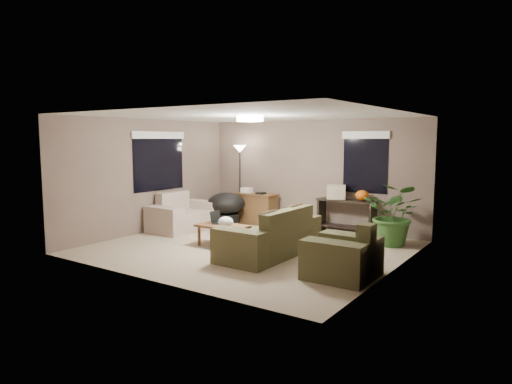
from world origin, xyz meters
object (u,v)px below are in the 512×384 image
Objects in this scene: papasan_chair at (226,207)px; floor_lamp at (240,158)px; console_table at (346,214)px; coffee_table at (222,228)px; main_sofa at (272,239)px; houseplant at (395,221)px; armchair at (343,258)px; desk at (255,208)px; loveseat at (183,217)px; cat_scratching_post at (360,256)px.

floor_lamp is at bearing 94.31° from papasan_chair.
console_table is at bearing 3.67° from floor_lamp.
papasan_chair is (-1.23, 1.69, 0.11)m from coffee_table.
main_sofa is 1.79× the size of houseplant.
papasan_chair is 0.94× the size of houseplant.
desk is (-3.55, 2.84, 0.08)m from armchair.
papasan_chair is 3.95m from houseplant.
console_table reaches higher than coffee_table.
armchair is 0.87× the size of papasan_chair.
houseplant is (4.49, 1.16, 0.18)m from loveseat.
console_table is 3.00m from floor_lamp.
console_table is 2.76m from cat_scratching_post.
loveseat is 4.69m from armchair.
main_sofa reaches higher than console_table.
armchair is at bearing -67.52° from console_table.
main_sofa is 2.20× the size of armchair.
main_sofa reaches higher than coffee_table.
papasan_chair is 2.30× the size of cat_scratching_post.
loveseat is at bearing -108.16° from floor_lamp.
cat_scratching_post is at bearing -88.30° from houseplant.
cat_scratching_post is at bearing -9.09° from loveseat.
floor_lamp reaches higher than desk.
papasan_chair is at bearing 150.78° from armchair.
houseplant is 2.45× the size of cat_scratching_post.
coffee_table is at bearing -120.76° from console_table.
papasan_chair reaches higher than cat_scratching_post.
loveseat is at bearing 165.07° from main_sofa.
coffee_table is at bearing -53.90° from papasan_chair.
loveseat is (-2.91, 0.78, 0.00)m from main_sofa.
main_sofa reaches higher than cat_scratching_post.
main_sofa is at bearing -14.93° from loveseat.
houseplant reaches higher than desk.
main_sofa is at bearing -43.72° from floor_lamp.
coffee_table is 2.89m from console_table.
papasan_chair is at bearing -122.59° from desk.
desk is at bearing 109.67° from coffee_table.
armchair is 0.81× the size of houseplant.
floor_lamp is (-2.76, -0.18, 1.16)m from console_table.
papasan_chair is (-2.36, 1.69, 0.17)m from main_sofa.
main_sofa and loveseat have the same top height.
houseplant reaches higher than loveseat.
coffee_table is 2.10m from papasan_chair.
papasan_chair is at bearing -176.40° from houseplant.
cat_scratching_post is (0.04, 0.58, -0.08)m from armchair.
desk is (-1.96, 2.32, 0.08)m from main_sofa.
houseplant is (-0.01, 2.46, 0.18)m from armchair.
coffee_table is 0.52× the size of floor_lamp.
desk is at bearing 1.70° from floor_lamp.
armchair is (1.60, -0.53, 0.00)m from main_sofa.
papasan_chair is at bearing 126.10° from coffee_table.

